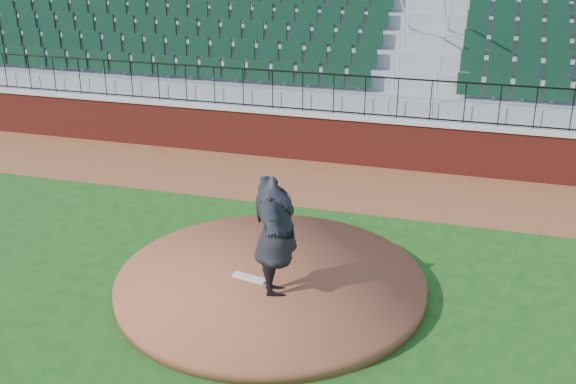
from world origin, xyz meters
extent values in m
plane|color=#184614|center=(0.00, 0.00, 0.00)|extent=(90.00, 90.00, 0.00)
cube|color=brown|center=(0.00, 5.40, 0.01)|extent=(34.00, 3.20, 0.01)
cube|color=maroon|center=(0.00, 7.00, 0.60)|extent=(34.00, 0.35, 1.20)
cube|color=#B7B7B7|center=(0.00, 7.00, 1.25)|extent=(34.00, 0.45, 0.10)
cube|color=maroon|center=(0.00, 12.52, 2.75)|extent=(34.00, 0.50, 5.50)
cylinder|color=brown|center=(0.08, 0.16, 0.12)|extent=(5.33, 5.33, 0.25)
cube|color=silver|center=(-0.25, -0.01, 0.27)|extent=(0.64, 0.28, 0.04)
imported|color=black|center=(0.32, -0.32, 1.28)|extent=(1.54, 2.60, 2.05)
camera|label=1|loc=(3.36, -10.00, 6.13)|focal=43.81mm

